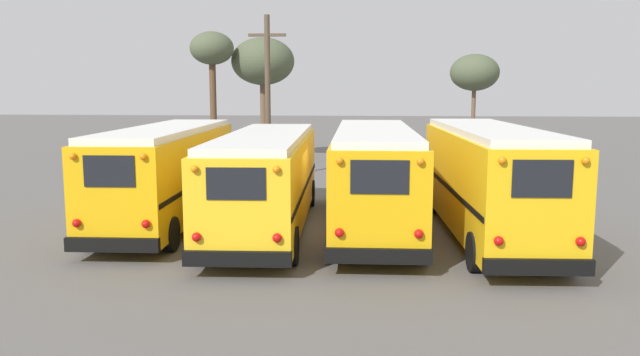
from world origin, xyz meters
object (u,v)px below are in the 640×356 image
school_bus_0 (168,171)px  school_bus_2 (374,174)px  bare_tree_0 (475,73)px  bare_tree_2 (212,52)px  utility_pole (268,95)px  school_bus_1 (266,177)px  bare_tree_1 (263,62)px  school_bus_3 (488,178)px

school_bus_0 → school_bus_2: 6.74m
bare_tree_0 → bare_tree_2: size_ratio=0.85×
utility_pole → bare_tree_0: bearing=41.8°
utility_pole → school_bus_1: bearing=-81.4°
bare_tree_0 → school_bus_0: bearing=-122.8°
utility_pole → bare_tree_0: size_ratio=1.20×
utility_pole → bare_tree_1: bearing=100.8°
school_bus_1 → bare_tree_0: bare_tree_0 is taller
bare_tree_0 → bare_tree_2: bare_tree_2 is taller
bare_tree_1 → bare_tree_2: bearing=-147.9°
school_bus_1 → bare_tree_2: size_ratio=1.40×
bare_tree_2 → utility_pole: bearing=-57.2°
school_bus_1 → school_bus_3: size_ratio=1.07×
school_bus_0 → school_bus_3: size_ratio=1.00×
school_bus_2 → bare_tree_0: bare_tree_0 is taller
school_bus_2 → bare_tree_2: size_ratio=1.36×
school_bus_2 → bare_tree_0: bearing=72.7°
bare_tree_0 → bare_tree_2: bearing=-167.4°
school_bus_3 → school_bus_1: bearing=175.6°
school_bus_1 → school_bus_3: (6.73, -0.51, 0.13)m
school_bus_2 → bare_tree_2: 20.25m
school_bus_3 → bare_tree_2: size_ratio=1.31×
bare_tree_2 → school_bus_1: bearing=-71.2°
bare_tree_0 → utility_pole: bearing=-138.2°
school_bus_0 → bare_tree_0: (13.22, 20.47, 3.61)m
bare_tree_0 → school_bus_1: bearing=-115.0°
school_bus_2 → bare_tree_2: bare_tree_2 is taller
school_bus_1 → bare_tree_1: bare_tree_1 is taller
school_bus_1 → school_bus_2: bearing=5.3°
bare_tree_1 → utility_pole: bearing=-79.2°
utility_pole → bare_tree_2: utility_pole is taller
school_bus_2 → bare_tree_0: (6.49, 20.86, 3.59)m
school_bus_3 → bare_tree_1: bare_tree_1 is taller
school_bus_3 → bare_tree_0: bare_tree_0 is taller
utility_pole → school_bus_2: bearing=-64.6°
utility_pole → bare_tree_2: (-4.35, 6.75, 2.38)m
school_bus_0 → school_bus_1: bearing=-11.8°
school_bus_2 → bare_tree_2: bearing=118.4°
school_bus_1 → bare_tree_2: 19.24m
utility_pole → school_bus_3: bearing=-53.7°
school_bus_0 → bare_tree_2: 17.78m
school_bus_1 → school_bus_2: school_bus_2 is taller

